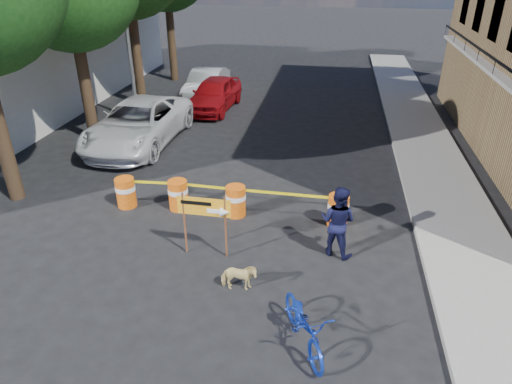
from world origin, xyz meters
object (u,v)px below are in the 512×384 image
(barrel_far_left, at_px, (126,192))
(suv_white, at_px, (138,124))
(detour_sign, at_px, (210,212))
(pedestrian, at_px, (338,221))
(barrel_mid_left, at_px, (178,194))
(dog, at_px, (239,277))
(barrel_far_right, at_px, (338,210))
(bicycle, at_px, (306,305))
(barrel_mid_right, at_px, (236,200))
(sedan_silver, at_px, (206,84))
(sedan_red, at_px, (214,94))

(barrel_far_left, xyz_separation_m, suv_white, (-1.57, 4.83, 0.36))
(detour_sign, bearing_deg, pedestrian, 12.01)
(barrel_mid_left, height_order, dog, barrel_mid_left)
(barrel_mid_left, height_order, barrel_far_right, same)
(pedestrian, bearing_deg, bicycle, 101.98)
(detour_sign, height_order, bicycle, bicycle)
(bicycle, bearing_deg, pedestrian, 55.46)
(pedestrian, height_order, dog, pedestrian)
(barrel_far_right, bearing_deg, dog, -123.80)
(barrel_far_left, xyz_separation_m, barrel_mid_right, (3.30, 0.03, 0.00))
(barrel_mid_right, xyz_separation_m, suv_white, (-4.86, 4.80, 0.36))
(pedestrian, xyz_separation_m, suv_white, (-7.70, 6.23, -0.10))
(barrel_far_left, xyz_separation_m, pedestrian, (6.13, -1.40, 0.45))
(barrel_far_right, distance_m, bicycle, 4.61)
(sedan_silver, bearing_deg, bicycle, -68.05)
(barrel_far_left, height_order, sedan_red, sedan_red)
(barrel_mid_left, xyz_separation_m, sedan_red, (-1.34, 9.57, 0.28))
(barrel_mid_right, height_order, sedan_silver, sedan_silver)
(barrel_far_right, bearing_deg, bicycle, -97.31)
(bicycle, bearing_deg, barrel_mid_left, 105.97)
(suv_white, bearing_deg, bicycle, -51.05)
(barrel_mid_right, bearing_deg, detour_sign, -94.80)
(barrel_mid_left, relative_size, sedan_silver, 0.21)
(barrel_far_right, distance_m, detour_sign, 3.70)
(barrel_far_left, bearing_deg, pedestrian, -12.86)
(barrel_far_right, bearing_deg, barrel_far_left, 179.78)
(barrel_far_left, relative_size, dog, 1.11)
(suv_white, bearing_deg, sedan_silver, 84.11)
(barrel_mid_left, distance_m, barrel_far_right, 4.59)
(detour_sign, bearing_deg, dog, -51.85)
(bicycle, bearing_deg, sedan_red, 85.91)
(barrel_far_right, relative_size, suv_white, 0.15)
(barrel_far_left, distance_m, detour_sign, 3.78)
(pedestrian, height_order, suv_white, pedestrian)
(barrel_mid_right, distance_m, sedan_silver, 12.20)
(barrel_far_left, relative_size, barrel_mid_left, 1.00)
(barrel_mid_right, bearing_deg, dog, -76.99)
(barrel_mid_left, height_order, detour_sign, detour_sign)
(bicycle, bearing_deg, suv_white, 102.61)
(barrel_far_left, height_order, barrel_mid_right, same)
(barrel_mid_left, bearing_deg, dog, -53.21)
(barrel_mid_right, bearing_deg, bicycle, -63.56)
(suv_white, height_order, sedan_red, suv_white)
(barrel_mid_right, distance_m, detour_sign, 2.17)
(detour_sign, distance_m, sedan_silver, 14.10)
(bicycle, distance_m, sedan_silver, 17.31)
(detour_sign, bearing_deg, barrel_far_right, 33.79)
(barrel_mid_right, relative_size, sedan_red, 0.20)
(pedestrian, xyz_separation_m, sedan_silver, (-6.81, 12.97, -0.21))
(suv_white, bearing_deg, barrel_mid_right, -42.93)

